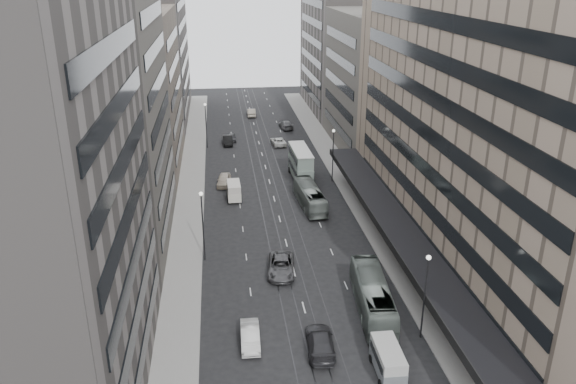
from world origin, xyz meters
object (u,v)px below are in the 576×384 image
bus_far (310,196)px  vw_microbus (388,359)px  panel_van (234,190)px  sedan_1 (250,336)px  bus_near (373,295)px  double_decker (301,163)px  sedan_2 (281,266)px

bus_far → vw_microbus: 34.93m
bus_far → vw_microbus: size_ratio=2.30×
panel_van → sedan_1: panel_van is taller
bus_near → bus_far: bearing=-80.4°
bus_near → double_decker: size_ratio=1.30×
bus_near → bus_far: (-1.86, 25.85, -0.14)m
bus_near → panel_van: bus_near is taller
bus_near → vw_microbus: 9.15m
sedan_2 → panel_van: bearing=109.1°
sedan_1 → panel_van: bearing=91.6°
vw_microbus → double_decker: bearing=91.7°
double_decker → sedan_2: bearing=-104.0°
bus_far → sedan_2: 18.67m
bus_near → double_decker: double_decker is taller
vw_microbus → panel_van: (-11.02, 38.76, 0.01)m
bus_far → double_decker: double_decker is taller
double_decker → vw_microbus: size_ratio=1.94×
bus_near → double_decker: bearing=-82.2°
vw_microbus → sedan_2: bearing=112.5°
vw_microbus → panel_van: 40.30m
vw_microbus → panel_van: bearing=107.1°
vw_microbus → bus_far: bearing=92.4°
vw_microbus → panel_van: panel_van is taller
bus_near → vw_microbus: bus_near is taller
bus_far → bus_near: bearing=90.3°
bus_near → vw_microbus: (-1.18, -9.07, -0.25)m
double_decker → vw_microbus: 45.83m
bus_near → panel_van: 32.10m
bus_far → double_decker: size_ratio=1.18×
panel_van → sedan_2: bearing=-80.1°
vw_microbus → sedan_2: size_ratio=0.78×
double_decker → panel_van: bearing=-148.0°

